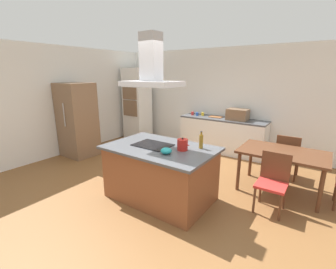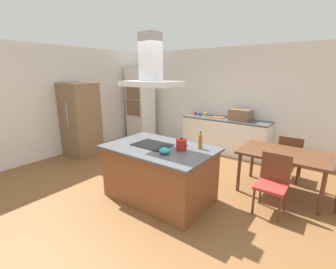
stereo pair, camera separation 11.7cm
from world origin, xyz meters
name	(u,v)px [view 2 (the right image)]	position (x,y,z in m)	size (l,w,h in m)	color
ground	(202,169)	(0.00, 1.50, 0.00)	(16.00, 16.00, 0.00)	brown
wall_back	(236,100)	(0.00, 3.25, 1.35)	(7.20, 0.10, 2.70)	white
wall_left	(84,99)	(-3.45, 1.00, 1.35)	(0.10, 8.80, 2.70)	white
kitchen_island	(160,172)	(0.00, 0.00, 0.45)	(1.75, 1.13, 0.90)	brown
cooktop	(152,145)	(-0.16, 0.00, 0.91)	(0.60, 0.44, 0.01)	black
tea_kettle	(182,145)	(0.38, 0.07, 0.99)	(0.22, 0.16, 0.20)	#B21E19
olive_oil_bottle	(200,141)	(0.57, 0.31, 1.02)	(0.06, 0.06, 0.27)	olive
mixing_bowl	(165,151)	(0.27, -0.21, 0.95)	(0.17, 0.17, 0.09)	teal
back_counter	(225,135)	(-0.11, 2.88, 0.45)	(2.24, 0.62, 0.90)	white
countertop_microwave	(240,115)	(0.27, 2.88, 1.04)	(0.50, 0.38, 0.28)	brown
coffee_mug_red	(195,113)	(-1.02, 2.87, 0.95)	(0.08, 0.08, 0.09)	red
coffee_mug_blue	(200,114)	(-0.85, 2.85, 0.95)	(0.08, 0.08, 0.09)	#2D56B2
coffee_mug_yellow	(205,114)	(-0.73, 2.94, 0.95)	(0.08, 0.08, 0.09)	gold
cutting_board	(219,117)	(-0.33, 2.93, 0.91)	(0.34, 0.24, 0.02)	#995B33
wall_oven_stack	(140,104)	(-2.90, 2.65, 1.10)	(0.70, 0.66, 2.20)	white
refrigerator	(81,120)	(-2.98, 0.53, 0.91)	(0.80, 0.73, 1.82)	brown
dining_table	(284,157)	(1.60, 1.38, 0.67)	(1.40, 0.90, 0.75)	#59331E
chair_facing_island	(273,180)	(1.60, 0.72, 0.51)	(0.42, 0.42, 0.89)	red
chair_facing_back_wall	(290,155)	(1.60, 2.05, 0.51)	(0.42, 0.42, 0.89)	red
range_hood	(151,69)	(-0.16, 0.00, 2.10)	(0.90, 0.55, 0.78)	#ADADB2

